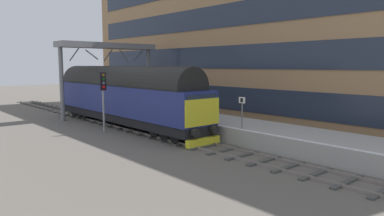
{
  "coord_description": "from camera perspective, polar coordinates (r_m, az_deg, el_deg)",
  "views": [
    {
      "loc": [
        -13.95,
        -18.92,
        4.77
      ],
      "look_at": [
        0.2,
        -2.72,
        2.15
      ],
      "focal_mm": 33.27,
      "sensor_mm": 36.0,
      "label": 1
    }
  ],
  "objects": [
    {
      "name": "signal_post_near",
      "position": [
        25.88,
        -14.04,
        2.33
      ],
      "size": [
        0.44,
        0.22,
        4.26
      ],
      "color": "gray",
      "rests_on": "ground"
    },
    {
      "name": "station_platform",
      "position": [
        26.16,
        1.68,
        -2.46
      ],
      "size": [
        4.0,
        44.0,
        1.01
      ],
      "color": "#9E9D98",
      "rests_on": "ground"
    },
    {
      "name": "ground_plane",
      "position": [
        23.99,
        -4.66,
        -4.56
      ],
      "size": [
        140.0,
        140.0,
        0.0
      ],
      "primitive_type": "plane",
      "color": "#5E5850",
      "rests_on": "ground"
    },
    {
      "name": "waiting_passenger",
      "position": [
        25.35,
        1.82,
        0.64
      ],
      "size": [
        0.45,
        0.48,
        1.64
      ],
      "rotation": [
        0.0,
        0.0,
        1.98
      ],
      "color": "#36293D",
      "rests_on": "station_platform"
    },
    {
      "name": "station_building",
      "position": [
        34.21,
        7.1,
        13.57
      ],
      "size": [
        5.76,
        41.85,
        17.51
      ],
      "color": "#9F7951",
      "rests_on": "ground"
    },
    {
      "name": "diesel_locomotive",
      "position": [
        27.99,
        -11.1,
        2.12
      ],
      "size": [
        2.74,
        18.64,
        4.68
      ],
      "color": "black",
      "rests_on": "ground"
    },
    {
      "name": "platform_number_sign",
      "position": [
        21.04,
        8.02,
        0.03
      ],
      "size": [
        0.1,
        0.44,
        1.89
      ],
      "color": "slate",
      "rests_on": "station_platform"
    },
    {
      "name": "overhead_footbridge",
      "position": [
        34.11,
        -13.3,
        8.84
      ],
      "size": [
        9.3,
        2.0,
        6.77
      ],
      "color": "slate",
      "rests_on": "ground"
    },
    {
      "name": "track_main",
      "position": [
        23.98,
        -4.66,
        -4.43
      ],
      "size": [
        2.5,
        60.0,
        0.15
      ],
      "color": "slate",
      "rests_on": "ground"
    }
  ]
}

